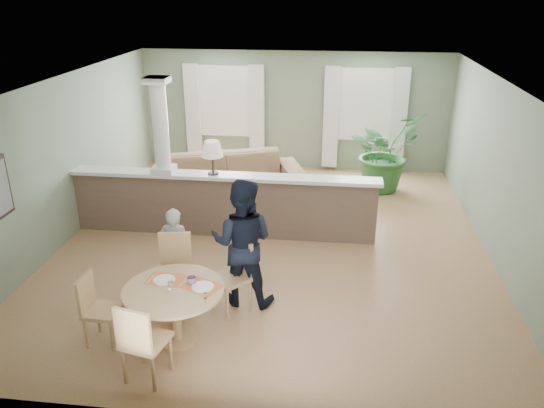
# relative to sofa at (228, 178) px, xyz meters

# --- Properties ---
(ground) EXTENTS (8.00, 8.00, 0.00)m
(ground) POSITION_rel_sofa_xyz_m (1.16, -1.87, -0.44)
(ground) COLOR tan
(ground) RESTS_ON ground
(room_shell) EXTENTS (7.02, 8.02, 2.71)m
(room_shell) POSITION_rel_sofa_xyz_m (1.13, -1.24, 1.37)
(room_shell) COLOR gray
(room_shell) RESTS_ON ground
(pony_wall) EXTENTS (5.32, 0.38, 2.70)m
(pony_wall) POSITION_rel_sofa_xyz_m (0.17, -1.67, 0.27)
(pony_wall) COLOR brown
(pony_wall) RESTS_ON ground
(sofa) EXTENTS (3.22, 2.09, 0.88)m
(sofa) POSITION_rel_sofa_xyz_m (0.00, 0.00, 0.00)
(sofa) COLOR olive
(sofa) RESTS_ON ground
(houseplant) EXTENTS (1.97, 1.97, 1.66)m
(houseplant) POSITION_rel_sofa_xyz_m (3.14, 0.92, 0.39)
(houseplant) COLOR #265F27
(houseplant) RESTS_ON ground
(dining_table) EXTENTS (1.21, 1.21, 0.82)m
(dining_table) POSITION_rel_sofa_xyz_m (0.30, -4.66, 0.14)
(dining_table) COLOR tan
(dining_table) RESTS_ON ground
(chair_far_boy) EXTENTS (0.52, 0.52, 1.00)m
(chair_far_boy) POSITION_rel_sofa_xyz_m (0.06, -3.85, 0.12)
(chair_far_boy) COLOR tan
(chair_far_boy) RESTS_ON ground
(chair_far_man) EXTENTS (0.63, 0.63, 0.99)m
(chair_far_man) POSITION_rel_sofa_xyz_m (0.88, -3.87, 0.11)
(chair_far_man) COLOR tan
(chair_far_man) RESTS_ON ground
(chair_near) EXTENTS (0.54, 0.54, 1.00)m
(chair_near) POSITION_rel_sofa_xyz_m (0.15, -5.42, 0.11)
(chair_near) COLOR tan
(chair_near) RESTS_ON ground
(chair_side) EXTENTS (0.42, 0.42, 0.89)m
(chair_side) POSITION_rel_sofa_xyz_m (-0.64, -4.79, 0.06)
(chair_side) COLOR tan
(chair_side) RESTS_ON ground
(child_person) EXTENTS (0.46, 0.31, 1.24)m
(child_person) POSITION_rel_sofa_xyz_m (-0.05, -3.48, 0.18)
(child_person) COLOR #959599
(child_person) RESTS_ON ground
(man_person) EXTENTS (0.91, 0.73, 1.78)m
(man_person) POSITION_rel_sofa_xyz_m (0.95, -3.69, 0.45)
(man_person) COLOR black
(man_person) RESTS_ON ground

